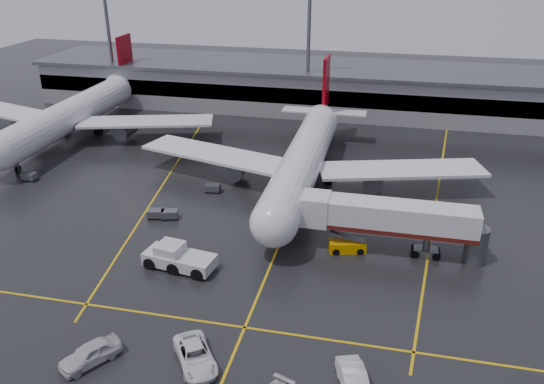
# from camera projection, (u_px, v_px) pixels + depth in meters

# --- Properties ---
(ground) EXTENTS (220.00, 220.00, 0.00)m
(ground) POSITION_uv_depth(u_px,v_px,m) (291.00, 216.00, 68.08)
(ground) COLOR black
(ground) RESTS_ON ground
(apron_line_centre) EXTENTS (0.25, 90.00, 0.02)m
(apron_line_centre) POSITION_uv_depth(u_px,v_px,m) (291.00, 216.00, 68.08)
(apron_line_centre) COLOR gold
(apron_line_centre) RESTS_ON ground
(apron_line_stop) EXTENTS (60.00, 0.25, 0.02)m
(apron_line_stop) POSITION_uv_depth(u_px,v_px,m) (245.00, 327.00, 48.62)
(apron_line_stop) COLOR gold
(apron_line_stop) RESTS_ON ground
(apron_line_left) EXTENTS (9.99, 69.35, 0.02)m
(apron_line_left) POSITION_uv_depth(u_px,v_px,m) (171.00, 172.00, 80.89)
(apron_line_left) COLOR gold
(apron_line_left) RESTS_ON ground
(apron_line_right) EXTENTS (7.57, 69.64, 0.02)m
(apron_line_right) POSITION_uv_depth(u_px,v_px,m) (437.00, 196.00, 73.35)
(apron_line_right) COLOR gold
(apron_line_right) RESTS_ON ground
(terminal) EXTENTS (122.00, 19.00, 8.60)m
(terminal) POSITION_uv_depth(u_px,v_px,m) (337.00, 88.00, 108.64)
(terminal) COLOR gray
(terminal) RESTS_ON ground
(light_mast_left) EXTENTS (3.00, 1.20, 25.45)m
(light_mast_left) POSITION_uv_depth(u_px,v_px,m) (108.00, 32.00, 108.03)
(light_mast_left) COLOR #595B60
(light_mast_left) RESTS_ON ground
(light_mast_mid) EXTENTS (3.00, 1.20, 25.45)m
(light_mast_mid) POSITION_uv_depth(u_px,v_px,m) (309.00, 40.00, 100.09)
(light_mast_mid) COLOR #595B60
(light_mast_mid) RESTS_ON ground
(main_airliner) EXTENTS (48.80, 45.60, 14.10)m
(main_airliner) POSITION_uv_depth(u_px,v_px,m) (305.00, 157.00, 74.88)
(main_airliner) COLOR silver
(main_airliner) RESTS_ON ground
(second_airliner) EXTENTS (48.80, 45.60, 14.10)m
(second_airliner) POSITION_uv_depth(u_px,v_px,m) (75.00, 112.00, 93.82)
(second_airliner) COLOR silver
(second_airliner) RESTS_ON ground
(jet_bridge) EXTENTS (19.90, 3.40, 6.05)m
(jet_bridge) POSITION_uv_depth(u_px,v_px,m) (390.00, 220.00, 58.76)
(jet_bridge) COLOR silver
(jet_bridge) RESTS_ON ground
(pushback_tractor) EXTENTS (7.88, 4.22, 2.68)m
(pushback_tractor) POSITION_uv_depth(u_px,v_px,m) (178.00, 258.00, 57.12)
(pushback_tractor) COLOR silver
(pushback_tractor) RESTS_ON ground
(belt_loader) EXTENTS (4.27, 2.67, 2.52)m
(belt_loader) POSITION_uv_depth(u_px,v_px,m) (347.00, 246.00, 60.25)
(belt_loader) COLOR #D38B00
(belt_loader) RESTS_ON ground
(service_van_a) EXTENTS (5.46, 6.28, 1.61)m
(service_van_a) POSITION_uv_depth(u_px,v_px,m) (195.00, 356.00, 44.21)
(service_van_a) COLOR white
(service_van_a) RESTS_ON ground
(service_van_c) EXTENTS (3.51, 5.66, 1.76)m
(service_van_c) POSITION_uv_depth(u_px,v_px,m) (354.00, 383.00, 41.41)
(service_van_c) COLOR white
(service_van_c) RESTS_ON ground
(service_van_d) EXTENTS (4.53, 5.38, 1.74)m
(service_van_d) POSITION_uv_depth(u_px,v_px,m) (90.00, 354.00, 44.32)
(service_van_d) COLOR silver
(service_van_d) RESTS_ON ground
(baggage_cart_a) EXTENTS (2.28, 1.81, 1.12)m
(baggage_cart_a) POSITION_uv_depth(u_px,v_px,m) (170.00, 214.00, 67.21)
(baggage_cart_a) COLOR #595B60
(baggage_cart_a) RESTS_ON ground
(baggage_cart_b) EXTENTS (2.24, 1.71, 1.12)m
(baggage_cart_b) POSITION_uv_depth(u_px,v_px,m) (156.00, 213.00, 67.35)
(baggage_cart_b) COLOR #595B60
(baggage_cart_b) RESTS_ON ground
(baggage_cart_c) EXTENTS (2.11, 1.48, 1.12)m
(baggage_cart_c) POSITION_uv_depth(u_px,v_px,m) (213.00, 188.00, 74.28)
(baggage_cart_c) COLOR #595B60
(baggage_cart_c) RESTS_ON ground
(baggage_cart_d) EXTENTS (2.26, 1.75, 1.12)m
(baggage_cart_d) POSITION_uv_depth(u_px,v_px,m) (8.00, 157.00, 84.60)
(baggage_cart_d) COLOR #595B60
(baggage_cart_d) RESTS_ON ground
(baggage_cart_e) EXTENTS (2.05, 1.38, 1.12)m
(baggage_cart_e) POSITION_uv_depth(u_px,v_px,m) (29.00, 176.00, 77.86)
(baggage_cart_e) COLOR #595B60
(baggage_cart_e) RESTS_ON ground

